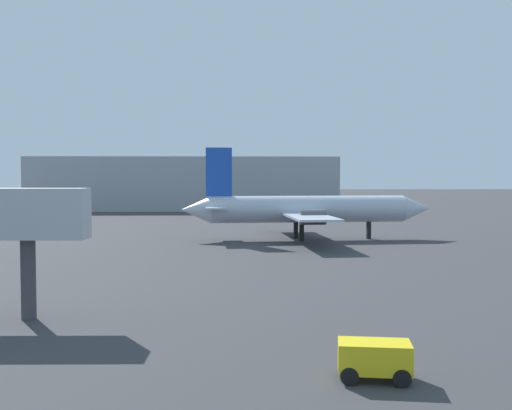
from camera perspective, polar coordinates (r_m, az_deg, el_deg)
The scene contains 3 objects.
airplane_distant at distance 65.05m, azimuth 4.67°, elevation -0.40°, with size 27.23×23.10×9.79m.
baggage_cart at distance 21.26m, azimuth 11.04°, elevation -13.91°, with size 2.57×1.70×1.30m.
terminal_building at distance 124.71m, azimuth -6.60°, elevation 2.01°, with size 60.12×18.11×10.51m, color #999EA3.
Camera 1 is at (1.98, -6.87, 6.84)m, focal length 42.64 mm.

